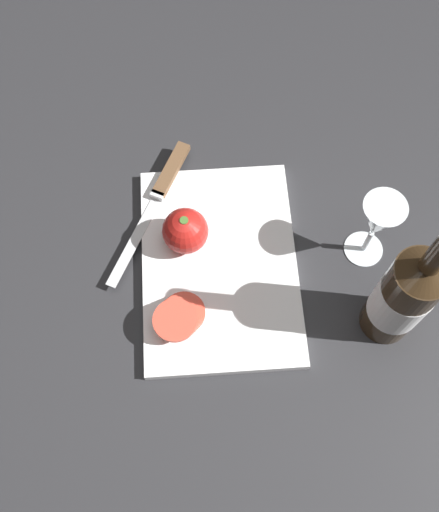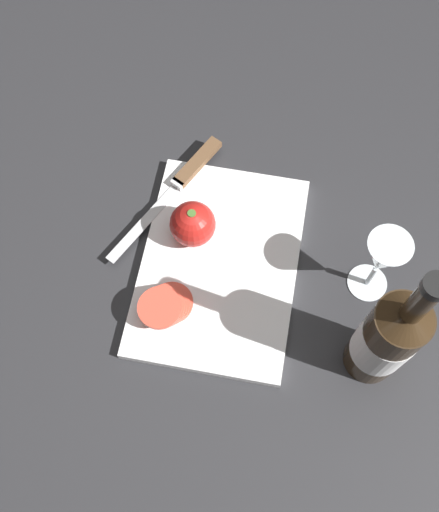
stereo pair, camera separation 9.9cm
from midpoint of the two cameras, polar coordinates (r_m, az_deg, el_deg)
The scene contains 7 objects.
ground_plane at distance 1.06m, azimuth -3.52°, elevation 2.48°, with size 3.00×3.00×0.00m, color #28282B.
cutting_board at distance 1.02m, azimuth -2.75°, elevation -1.17°, with size 0.37×0.26×0.02m.
wine_bottle at distance 0.91m, azimuth 14.24°, elevation -4.10°, with size 0.08×0.08×0.34m.
wine_glass at distance 0.97m, azimuth 12.05°, elevation 2.82°, with size 0.07×0.07×0.16m.
whole_tomato at distance 1.00m, azimuth -6.09°, elevation 2.08°, with size 0.08×0.08×0.08m.
knife at distance 1.09m, azimuth -7.78°, elevation 6.80°, with size 0.28×0.15×0.01m.
tomato_slice_stack_near at distance 0.97m, azimuth -6.76°, elevation -6.07°, with size 0.09×0.08×0.03m.
Camera 1 is at (0.47, -0.02, 0.95)m, focal length 42.00 mm.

